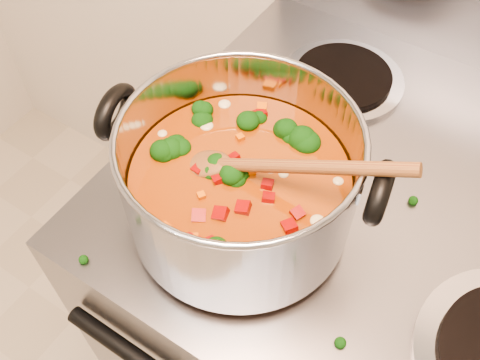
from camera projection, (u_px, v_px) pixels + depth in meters
name	position (u px, v px, depth m)	size (l,w,h in m)	color
electric_range	(357.00, 325.00, 1.09)	(0.78, 0.71, 1.08)	gray
stockpot	(240.00, 182.00, 0.64)	(0.34, 0.28, 0.17)	#A1A1A9
wooden_spoon	(252.00, 165.00, 0.60)	(0.27, 0.08, 0.12)	brown
cooktop_crumbs	(284.00, 199.00, 0.72)	(0.36, 0.27, 0.01)	black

